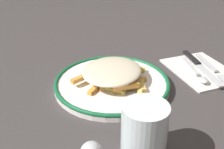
# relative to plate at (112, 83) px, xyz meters

# --- Properties ---
(ground_plane) EXTENTS (2.60, 2.60, 0.00)m
(ground_plane) POSITION_rel_plate_xyz_m (0.00, 0.00, -0.01)
(ground_plane) COLOR #393535
(plate) EXTENTS (0.29, 0.29, 0.02)m
(plate) POSITION_rel_plate_xyz_m (0.00, 0.00, 0.00)
(plate) COLOR white
(plate) RESTS_ON ground_plane
(fries_heap) EXTENTS (0.21, 0.21, 0.04)m
(fries_heap) POSITION_rel_plate_xyz_m (0.00, 0.00, 0.03)
(fries_heap) COLOR #DFA158
(fries_heap) RESTS_ON plate
(napkin) EXTENTS (0.17, 0.20, 0.01)m
(napkin) POSITION_rel_plate_xyz_m (-0.26, -0.01, -0.01)
(napkin) COLOR silver
(napkin) RESTS_ON ground_plane
(fork) EXTENTS (0.03, 0.18, 0.01)m
(fork) POSITION_rel_plate_xyz_m (-0.29, 0.01, 0.00)
(fork) COLOR silver
(fork) RESTS_ON napkin
(knife) EXTENTS (0.03, 0.21, 0.01)m
(knife) POSITION_rel_plate_xyz_m (-0.27, -0.03, 0.00)
(knife) COLOR black
(knife) RESTS_ON napkin
(spoon) EXTENTS (0.04, 0.15, 0.01)m
(spoon) POSITION_rel_plate_xyz_m (-0.23, 0.03, 0.00)
(spoon) COLOR silver
(spoon) RESTS_ON napkin
(water_glass) EXTENTS (0.08, 0.08, 0.10)m
(water_glass) POSITION_rel_plate_xyz_m (0.02, 0.24, 0.04)
(water_glass) COLOR silver
(water_glass) RESTS_ON ground_plane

